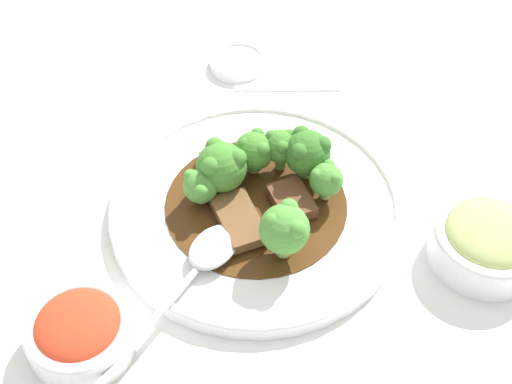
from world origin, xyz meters
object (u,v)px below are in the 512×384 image
at_px(beef_strip_2, 220,165).
at_px(serving_spoon, 201,263).
at_px(side_bowl_kimchi, 80,332).
at_px(broccoli_floret_1, 307,152).
at_px(broccoli_floret_6, 326,179).
at_px(broccoli_floret_0, 254,150).
at_px(sauce_dish, 238,62).
at_px(beef_strip_0, 292,201).
at_px(broccoli_floret_2, 281,146).
at_px(broccoli_floret_4, 221,166).
at_px(broccoli_floret_5, 201,185).
at_px(beef_strip_1, 239,220).
at_px(main_plate, 256,207).
at_px(side_bowl_appetizer, 488,241).
at_px(broccoli_floret_3, 284,229).

xyz_separation_m(beef_strip_2, serving_spoon, (0.05, 0.13, 0.00)).
distance_m(serving_spoon, side_bowl_kimchi, 0.13).
bearing_deg(broccoli_floret_1, broccoli_floret_6, 105.46).
height_order(broccoli_floret_0, side_bowl_kimchi, broccoli_floret_0).
bearing_deg(sauce_dish, beef_strip_2, 71.89).
bearing_deg(beef_strip_2, beef_strip_0, 131.16).
height_order(broccoli_floret_2, broccoli_floret_4, broccoli_floret_4).
relative_size(broccoli_floret_5, side_bowl_kimchi, 0.41).
relative_size(broccoli_floret_2, broccoli_floret_5, 1.24).
xyz_separation_m(broccoli_floret_0, broccoli_floret_6, (-0.06, 0.06, -0.00)).
distance_m(beef_strip_0, broccoli_floret_4, 0.08).
xyz_separation_m(broccoli_floret_0, side_bowl_kimchi, (0.20, 0.16, -0.02)).
bearing_deg(serving_spoon, beef_strip_1, -137.43).
bearing_deg(side_bowl_kimchi, main_plate, -148.50).
relative_size(main_plate, broccoli_floret_1, 5.48).
height_order(broccoli_floret_2, broccoli_floret_5, broccoli_floret_2).
height_order(beef_strip_2, serving_spoon, serving_spoon).
xyz_separation_m(beef_strip_1, side_bowl_appetizer, (-0.23, 0.08, 0.00)).
bearing_deg(main_plate, beef_strip_1, 46.66).
relative_size(main_plate, broccoli_floret_4, 5.41).
relative_size(broccoli_floret_2, side_bowl_kimchi, 0.50).
bearing_deg(broccoli_floret_0, broccoli_floret_3, 90.93).
height_order(main_plate, sauce_dish, main_plate).
height_order(side_bowl_kimchi, sauce_dish, side_bowl_kimchi).
relative_size(beef_strip_0, serving_spoon, 0.31).
relative_size(broccoli_floret_0, serving_spoon, 0.27).
xyz_separation_m(broccoli_floret_5, side_bowl_appetizer, (-0.26, 0.13, -0.02)).
height_order(side_bowl_appetizer, sauce_dish, side_bowl_appetizer).
bearing_deg(side_bowl_kimchi, beef_strip_0, -155.36).
bearing_deg(beef_strip_0, broccoli_floret_2, -93.11).
distance_m(broccoli_floret_1, broccoli_floret_5, 0.12).
height_order(broccoli_floret_6, sauce_dish, broccoli_floret_6).
bearing_deg(side_bowl_kimchi, broccoli_floret_0, -140.74).
distance_m(broccoli_floret_3, side_bowl_appetizer, 0.20).
height_order(broccoli_floret_0, broccoli_floret_1, broccoli_floret_1).
relative_size(broccoli_floret_1, side_bowl_appetizer, 0.51).
height_order(beef_strip_1, beef_strip_2, beef_strip_1).
height_order(main_plate, beef_strip_1, beef_strip_1).
relative_size(broccoli_floret_4, serving_spoon, 0.31).
xyz_separation_m(beef_strip_1, sauce_dish, (-0.06, -0.27, -0.02)).
bearing_deg(broccoli_floret_3, broccoli_floret_5, -52.65).
distance_m(beef_strip_0, sauce_dish, 0.26).
bearing_deg(broccoli_floret_6, broccoli_floret_0, -41.48).
relative_size(broccoli_floret_5, broccoli_floret_6, 0.92).
bearing_deg(serving_spoon, broccoli_floret_3, 179.11).
height_order(main_plate, serving_spoon, serving_spoon).
distance_m(broccoli_floret_4, broccoli_floret_6, 0.11).
distance_m(main_plate, broccoli_floret_4, 0.06).
relative_size(beef_strip_2, side_bowl_kimchi, 0.50).
bearing_deg(broccoli_floret_5, side_bowl_kimchi, 44.28).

